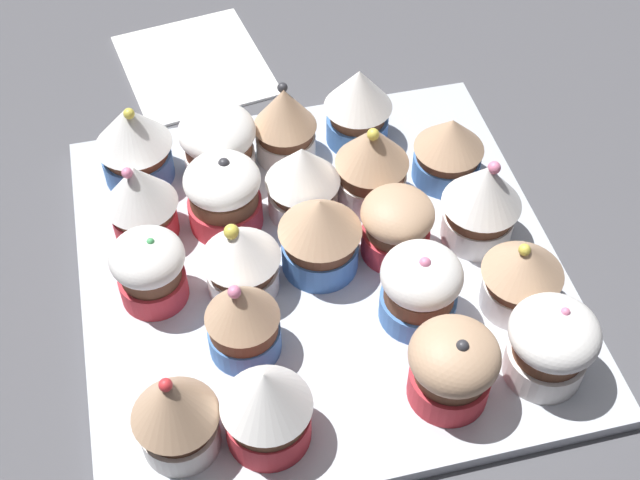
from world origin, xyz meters
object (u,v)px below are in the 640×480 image
Objects in this scene: cupcake_17 at (449,148)px; cupcake_10 at (297,180)px; cupcake_2 at (149,266)px; cupcake_5 at (224,194)px; cupcake_7 at (242,318)px; cupcake_12 at (358,104)px; cupcake_14 at (397,225)px; cupcake_4 at (218,142)px; cupcake_15 at (420,287)px; cupcake_11 at (318,230)px; cupcake_3 at (175,412)px; cupcake_9 at (290,121)px; cupcake_0 at (133,142)px; cupcake_18 at (480,197)px; cupcake_13 at (372,164)px; cupcake_16 at (452,366)px; cupcake_19 at (522,275)px; cupcake_20 at (551,344)px; cupcake_6 at (241,258)px; cupcake_1 at (140,199)px; baking_tray at (320,269)px; napkin at (194,64)px; cupcake_8 at (266,405)px.

cupcake_10 is at bearing -85.68° from cupcake_17.
cupcake_2 is 1.01× the size of cupcake_17.
cupcake_5 is 0.90× the size of cupcake_7.
cupcake_12 is 13.71cm from cupcake_14.
cupcake_15 reaches higher than cupcake_4.
cupcake_5 is at bearing -132.90° from cupcake_11.
cupcake_3 is 1.24× the size of cupcake_17.
cupcake_10 is 1.00× the size of cupcake_15.
cupcake_3 is 1.04× the size of cupcake_9.
cupcake_0 is 0.97× the size of cupcake_18.
cupcake_13 is 1.16× the size of cupcake_16.
cupcake_5 is 14.30cm from cupcake_14.
cupcake_15 is at bearing -95.38° from cupcake_19.
cupcake_19 is 6.25cm from cupcake_20.
cupcake_17 is at bearing 136.60° from cupcake_14.
cupcake_12 is at bearing 94.56° from cupcake_9.
cupcake_6 is 0.85× the size of cupcake_18.
cupcake_13 is 1.18× the size of cupcake_20.
cupcake_1 is at bearing -89.10° from cupcake_17.
cupcake_5 and cupcake_20 have the same top height.
napkin is at bearing -168.01° from baking_tray.
cupcake_4 is 13.30cm from cupcake_6.
cupcake_7 reaches higher than cupcake_6.
cupcake_4 is 0.96× the size of cupcake_5.
cupcake_18 is at bearing 133.97° from cupcake_15.
cupcake_13 is (-6.24, 5.93, 4.65)cm from baking_tray.
cupcake_2 is 0.85× the size of cupcake_8.
cupcake_0 is at bearing -135.89° from baking_tray.
cupcake_0 is 9.72cm from cupcake_5.
cupcake_11 is (6.47, 13.10, -0.10)cm from cupcake_1.
cupcake_7 is 24.50cm from cupcake_17.
cupcake_3 is 29.44cm from cupcake_18.
cupcake_12 reaches higher than cupcake_11.
cupcake_16 is (20.43, 19.27, -0.40)cm from cupcake_1.
cupcake_14 is at bearing 124.37° from cupcake_3.
cupcake_1 is at bearing -137.86° from cupcake_6.
cupcake_3 is 27.33cm from cupcake_19.
cupcake_15 is 10.04cm from cupcake_18.
cupcake_3 is at bearing 0.41° from cupcake_0.
napkin is (-35.68, 1.05, -4.66)cm from cupcake_7.
cupcake_0 is 0.52× the size of napkin.
cupcake_1 is 1.10× the size of cupcake_6.
cupcake_13 reaches higher than cupcake_4.
napkin is at bearing 171.01° from cupcake_3.
cupcake_19 is (7.30, 13.80, 4.15)cm from baking_tray.
cupcake_14 is 0.88× the size of cupcake_20.
cupcake_4 is 6.52cm from cupcake_9.
cupcake_5 is 15.20cm from cupcake_12.
cupcake_2 is at bearing -90.86° from cupcake_14.
cupcake_20 is at bearing 45.12° from cupcake_5.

